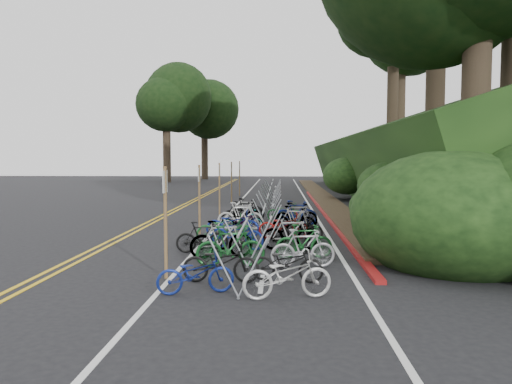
% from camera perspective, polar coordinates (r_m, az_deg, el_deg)
% --- Properties ---
extents(ground, '(120.00, 120.00, 0.00)m').
position_cam_1_polar(ground, '(13.53, -12.41, -7.93)').
color(ground, black).
rests_on(ground, ground).
extents(road_markings, '(7.47, 80.00, 0.01)m').
position_cam_1_polar(road_markings, '(23.21, -4.37, -2.87)').
color(road_markings, gold).
rests_on(road_markings, ground).
extents(red_curb, '(0.25, 28.00, 0.10)m').
position_cam_1_polar(red_curb, '(25.02, 7.78, -2.29)').
color(red_curb, maroon).
rests_on(red_curb, ground).
extents(embankment, '(14.30, 48.14, 9.11)m').
position_cam_1_polar(embankment, '(33.19, 19.34, 3.42)').
color(embankment, black).
rests_on(embankment, ground).
extents(tree_cluster, '(34.23, 55.52, 21.58)m').
position_cam_1_polar(tree_cluster, '(36.92, 13.24, 20.60)').
color(tree_cluster, '#2D2319').
rests_on(tree_cluster, ground).
extents(bike_rack_front, '(1.19, 2.93, 1.27)m').
position_cam_1_polar(bike_rack_front, '(11.05, -1.46, -5.69)').
color(bike_rack_front, '#979BA4').
rests_on(bike_rack_front, ground).
extents(bike_racks_rest, '(1.14, 23.00, 1.17)m').
position_cam_1_polar(bike_racks_rest, '(25.85, 1.63, -0.26)').
color(bike_racks_rest, '#979BA4').
rests_on(bike_racks_rest, ground).
extents(signpost_near, '(0.08, 0.40, 2.57)m').
position_cam_1_polar(signpost_near, '(11.51, -10.32, -2.58)').
color(signpost_near, brown).
rests_on(signpost_near, ground).
extents(signposts_rest, '(0.08, 18.40, 2.50)m').
position_cam_1_polar(signposts_rest, '(26.96, -3.43, 1.13)').
color(signposts_rest, brown).
rests_on(signposts_rest, ground).
extents(bike_front, '(0.70, 1.57, 0.91)m').
position_cam_1_polar(bike_front, '(14.63, -6.17, -5.14)').
color(bike_front, black).
rests_on(bike_front, ground).
extents(bike_valet, '(3.30, 14.44, 1.06)m').
position_cam_1_polar(bike_valet, '(16.00, 0.52, -4.25)').
color(bike_valet, navy).
rests_on(bike_valet, ground).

